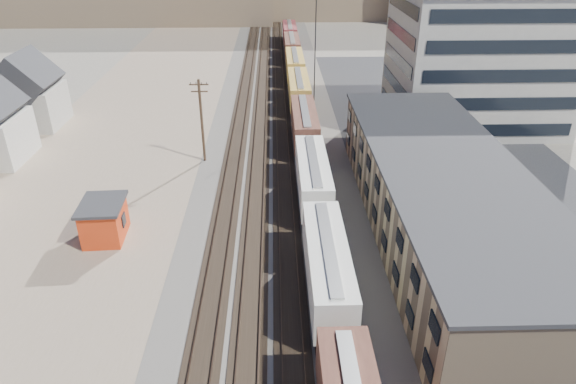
{
  "coord_description": "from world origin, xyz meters",
  "views": [
    {
      "loc": [
        -0.03,
        -14.98,
        25.67
      ],
      "look_at": [
        1.17,
        27.89,
        3.0
      ],
      "focal_mm": 32.0,
      "sensor_mm": 36.0,
      "label": 1
    }
  ],
  "objects_px": {
    "utility_pole_north": "(202,119)",
    "maintenance_shed": "(104,220)",
    "parked_car_blue": "(416,106)",
    "freight_train": "(301,105)"
  },
  "relations": [
    {
      "from": "freight_train",
      "to": "utility_pole_north",
      "type": "relative_size",
      "value": 11.97
    },
    {
      "from": "utility_pole_north",
      "to": "parked_car_blue",
      "type": "xyz_separation_m",
      "value": [
        30.22,
        17.9,
        -4.61
      ]
    },
    {
      "from": "freight_train",
      "to": "parked_car_blue",
      "type": "bearing_deg",
      "value": 17.06
    },
    {
      "from": "utility_pole_north",
      "to": "maintenance_shed",
      "type": "height_order",
      "value": "utility_pole_north"
    },
    {
      "from": "utility_pole_north",
      "to": "maintenance_shed",
      "type": "xyz_separation_m",
      "value": [
        -7.0,
        -16.86,
        -3.46
      ]
    },
    {
      "from": "maintenance_shed",
      "to": "parked_car_blue",
      "type": "distance_m",
      "value": 50.94
    },
    {
      "from": "freight_train",
      "to": "maintenance_shed",
      "type": "distance_m",
      "value": 35.07
    },
    {
      "from": "utility_pole_north",
      "to": "parked_car_blue",
      "type": "height_order",
      "value": "utility_pole_north"
    },
    {
      "from": "freight_train",
      "to": "parked_car_blue",
      "type": "xyz_separation_m",
      "value": [
        17.92,
        5.5,
        -2.1
      ]
    },
    {
      "from": "utility_pole_north",
      "to": "maintenance_shed",
      "type": "bearing_deg",
      "value": -112.54
    }
  ]
}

